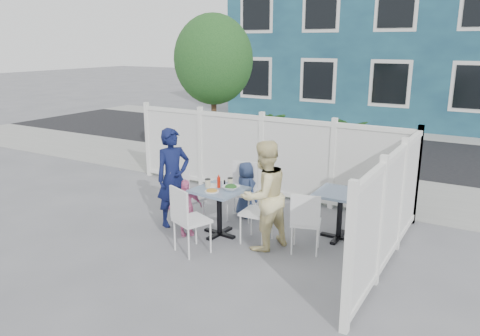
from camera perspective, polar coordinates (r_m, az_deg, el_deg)
The scene contains 30 objects.
ground at distance 7.55m, azimuth -6.74°, elevation -8.18°, with size 80.00×80.00×0.00m, color slate.
near_sidewalk at distance 10.64m, azimuth 5.63°, elevation -1.16°, with size 24.00×2.60×0.01m, color gray.
street at distance 13.99m, azimuth 12.03°, elevation 2.52°, with size 24.00×5.00×0.01m, color black.
far_sidewalk at distance 16.91m, azimuth 15.41°, elevation 4.46°, with size 24.00×1.60×0.01m, color gray.
building at distance 20.06m, azimuth 17.27°, elevation 14.55°, with size 11.00×6.00×6.00m.
fence_back at distance 9.18m, azimuth 2.63°, elevation 1.31°, with size 5.86×0.08×1.60m.
fence_right at distance 6.59m, azimuth 17.86°, elevation -5.02°, with size 0.08×3.66×1.60m.
tree at distance 10.56m, azimuth -3.29°, elevation 13.03°, with size 1.80×1.62×3.59m.
utility_cabinet at distance 11.71m, azimuth -3.71°, elevation 3.44°, with size 0.65×0.47×1.21m, color gold.
potted_shrub_a at distance 9.84m, azimuth 3.81°, elevation 2.34°, with size 0.90×0.90×1.60m, color #153D18.
potted_shrub_b at distance 9.18m, azimuth 12.56°, elevation 0.66°, with size 1.33×1.15×1.47m, color #153D18.
main_table at distance 7.33m, azimuth -2.55°, elevation -3.83°, with size 0.79×0.79×0.77m.
spare_table at distance 7.35m, azimuth 12.13°, elevation -4.16°, with size 0.73×0.73×0.76m.
chair_left at distance 7.80m, azimuth -6.76°, elevation -3.09°, with size 0.47×0.49×0.94m.
chair_right at distance 7.05m, azimuth 2.69°, elevation -4.82°, with size 0.45×0.47×0.98m.
chair_back at distance 8.07m, azimuth 0.34°, elevation -2.21°, with size 0.52×0.51×0.98m.
chair_near at distance 6.73m, azimuth -6.52°, elevation -5.76°, with size 0.59×0.58×1.00m.
chair_spare at distance 6.77m, azimuth 8.00°, elevation -6.14°, with size 0.52×0.51×0.92m.
man at distance 7.76m, azimuth -8.15°, elevation -1.15°, with size 0.60×0.39×1.64m, color #0E153F.
woman at distance 6.81m, azimuth 2.93°, elevation -3.36°, with size 0.79×0.62×1.63m, color #E5C752.
boy at distance 8.12m, azimuth 0.71°, elevation -2.66°, with size 0.48×0.31×0.99m, color navy.
toddler at distance 7.42m, azimuth -6.67°, elevation -4.79°, with size 0.54×0.22×0.92m, color pink.
plate_main at distance 7.13m, azimuth -3.46°, elevation -2.86°, with size 0.22×0.22×0.01m, color white.
plate_side at distance 7.42m, azimuth -3.40°, elevation -2.13°, with size 0.22×0.22×0.01m, color white.
salad_bowl at distance 7.20m, azimuth -1.12°, elevation -2.45°, with size 0.25×0.25×0.06m, color white.
coffee_cup_a at distance 7.33m, azimuth -3.95°, elevation -1.89°, with size 0.08×0.08×0.13m, color beige.
coffee_cup_b at distance 7.39m, azimuth -1.20°, elevation -1.74°, with size 0.08×0.08×0.12m, color beige.
ketchup_bottle at distance 7.31m, azimuth -2.61°, elevation -1.76°, with size 0.05×0.05×0.17m, color #B31707.
salt_shaker at distance 7.48m, azimuth -2.13°, elevation -1.72°, with size 0.03×0.03×0.07m, color white.
pepper_shaker at distance 7.49m, azimuth -1.91°, elevation -1.74°, with size 0.03×0.03×0.06m, color black.
Camera 1 is at (4.24, -5.50, 2.97)m, focal length 35.00 mm.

